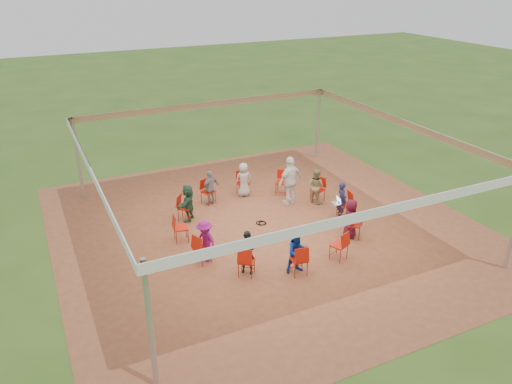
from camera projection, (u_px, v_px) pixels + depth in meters
name	position (u px, v px, depth m)	size (l,w,h in m)	color
ground	(267.00, 228.00, 16.17)	(80.00, 80.00, 0.00)	#33551A
dirt_patch	(267.00, 228.00, 16.17)	(13.00, 13.00, 0.00)	brown
tent	(267.00, 160.00, 15.19)	(10.33, 10.33, 3.00)	#B2B2B7
chair_0	(345.00, 204.00, 16.74)	(0.42, 0.44, 0.90)	#BB1607
chair_1	(318.00, 190.00, 17.84)	(0.42, 0.44, 0.90)	#BB1607
chair_2	(281.00, 183.00, 18.44)	(0.42, 0.44, 0.90)	#BB1607
chair_3	(243.00, 183.00, 18.39)	(0.42, 0.44, 0.90)	#BB1607
chair_4	(208.00, 192.00, 17.69)	(0.42, 0.44, 0.90)	#BB1607
chair_5	(185.00, 207.00, 16.53)	(0.42, 0.44, 0.90)	#BB1607
chair_6	(181.00, 228.00, 15.23)	(0.42, 0.44, 0.90)	#BB1607
chair_7	(202.00, 248.00, 14.13)	(0.42, 0.44, 0.90)	#BB1607
chair_8	(246.00, 261.00, 13.53)	(0.42, 0.44, 0.90)	#BB1607
chair_9	(299.00, 260.00, 13.58)	(0.42, 0.44, 0.90)	#BB1607
chair_10	(339.00, 245.00, 14.28)	(0.42, 0.44, 0.90)	#BB1607
chair_11	(354.00, 225.00, 15.44)	(0.42, 0.44, 0.90)	#BB1607
person_seated_0	(342.00, 200.00, 16.63)	(0.46, 0.30, 1.27)	#1C1B41
person_seated_1	(316.00, 186.00, 17.68)	(0.62, 0.36, 1.27)	#8D8153
person_seated_2	(244.00, 180.00, 18.21)	(0.62, 0.35, 1.27)	#A39E91
person_seated_3	(210.00, 188.00, 17.54)	(0.74, 0.38, 1.27)	gray
person_seated_4	(188.00, 203.00, 16.43)	(1.18, 0.44, 1.27)	#244B33
person_seated_5	(205.00, 241.00, 14.13)	(0.82, 0.41, 1.27)	#7B1166
person_seated_6	(247.00, 253.00, 13.55)	(0.46, 0.30, 1.27)	black
person_seated_7	(298.00, 252.00, 13.61)	(0.62, 0.36, 1.27)	#0C3195
person_seated_8	(351.00, 219.00, 15.38)	(0.62, 0.35, 1.27)	#460D1C
standing_person	(290.00, 181.00, 17.47)	(1.04, 0.53, 1.77)	white
cable_coil	(262.00, 223.00, 16.44)	(0.38, 0.38, 0.03)	black
laptop	(337.00, 201.00, 16.60)	(0.31, 0.37, 0.23)	#B7B7BC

